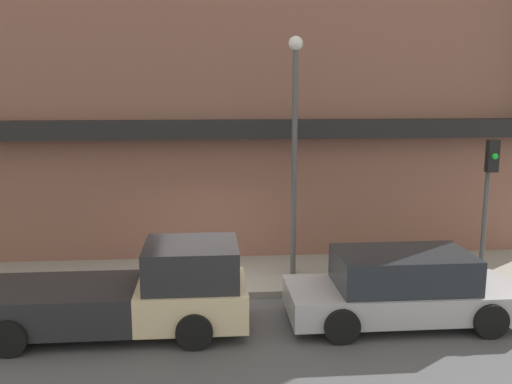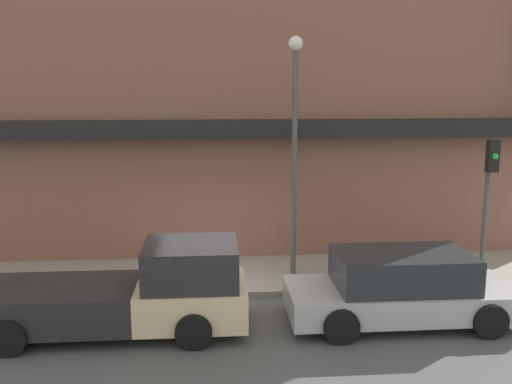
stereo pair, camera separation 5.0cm
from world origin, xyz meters
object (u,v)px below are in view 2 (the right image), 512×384
object	(u,v)px
parked_car	(402,288)
street_lamp	(295,131)
fire_hydrant	(387,264)
pickup_truck	(129,294)
traffic_light	(489,183)

from	to	relation	value
parked_car	street_lamp	world-z (taller)	street_lamp
parked_car	fire_hydrant	bearing A→B (deg)	78.19
fire_hydrant	parked_car	bearing A→B (deg)	-100.61
pickup_truck	fire_hydrant	bearing A→B (deg)	23.31
pickup_truck	traffic_light	bearing A→B (deg)	16.60
street_lamp	traffic_light	size ratio (longest dim) A/B	1.71
pickup_truck	street_lamp	distance (m)	5.68
parked_car	street_lamp	distance (m)	4.67
fire_hydrant	traffic_light	xyz separation A→B (m)	(2.47, -0.15, 2.10)
street_lamp	traffic_light	xyz separation A→B (m)	(4.83, -0.62, -1.29)
pickup_truck	traffic_light	distance (m)	9.11
fire_hydrant	traffic_light	bearing A→B (deg)	-3.52
fire_hydrant	street_lamp	size ratio (longest dim) A/B	0.11
street_lamp	parked_car	bearing A→B (deg)	-56.49
traffic_light	street_lamp	bearing A→B (deg)	172.74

